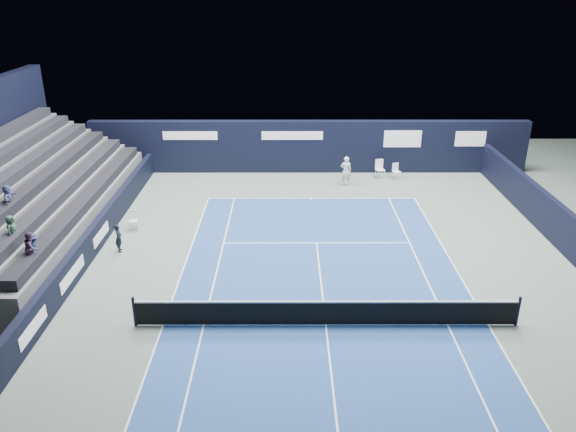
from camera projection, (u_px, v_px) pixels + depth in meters
name	position (u px, v px, depth m)	size (l,w,h in m)	color
ground	(322.00, 295.00, 20.73)	(48.00, 48.00, 0.00)	#53635A
court_surface	(326.00, 325.00, 18.89)	(10.97, 23.77, 0.01)	navy
enclosure_wall_right	(562.00, 228.00, 24.08)	(0.30, 22.00, 1.80)	black
folding_chair_back_a	(379.00, 165.00, 32.79)	(0.55, 0.58, 1.08)	white
folding_chair_back_b	(396.00, 170.00, 32.65)	(0.53, 0.52, 0.92)	silver
line_judge_chair	(133.00, 218.00, 26.01)	(0.47, 0.46, 0.93)	silver
line_judge	(119.00, 238.00, 23.82)	(0.46, 0.30, 1.25)	black
court_markings	(326.00, 325.00, 18.88)	(11.03, 23.83, 0.00)	white
tennis_net	(326.00, 312.00, 18.69)	(12.90, 0.10, 1.10)	black
back_sponsor_wall	(309.00, 146.00, 33.49)	(26.00, 0.63, 3.10)	black
side_barrier_left	(97.00, 235.00, 24.15)	(0.33, 22.00, 1.20)	black
spectator_stand	(14.00, 197.00, 24.55)	(6.00, 18.00, 6.40)	#4E4E51
tennis_player	(346.00, 171.00, 31.53)	(0.62, 0.82, 1.66)	silver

